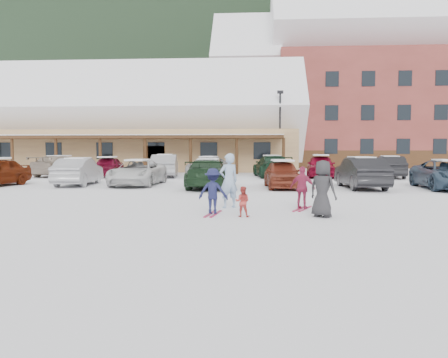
# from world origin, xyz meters

# --- Properties ---
(ground) EXTENTS (160.00, 160.00, 0.00)m
(ground) POSITION_xyz_m (0.00, 0.00, 0.00)
(ground) COLOR white
(ground) RESTS_ON ground
(forested_hillside) EXTENTS (300.00, 70.00, 38.00)m
(forested_hillside) POSITION_xyz_m (0.00, 85.00, 19.00)
(forested_hillside) COLOR black
(forested_hillside) RESTS_ON ground
(day_lodge) EXTENTS (29.12, 12.50, 10.38)m
(day_lodge) POSITION_xyz_m (-9.00, 27.96, 3.94)
(day_lodge) COLOR tan
(day_lodge) RESTS_ON ground
(alpine_hotel) EXTENTS (31.48, 14.01, 21.48)m
(alpine_hotel) POSITION_xyz_m (14.27, 38.00, 8.63)
(alpine_hotel) COLOR maroon
(alpine_hotel) RESTS_ON ground
(lamp_post) EXTENTS (0.50, 0.25, 6.73)m
(lamp_post) POSITION_xyz_m (3.47, 23.35, 3.77)
(lamp_post) COLOR black
(lamp_post) RESTS_ON ground
(conifer_2) EXTENTS (5.28, 5.28, 12.24)m
(conifer_2) POSITION_xyz_m (-30.00, 42.00, 6.83)
(conifer_2) COLOR black
(conifer_2) RESTS_ON ground
(conifer_3) EXTENTS (3.96, 3.96, 9.18)m
(conifer_3) POSITION_xyz_m (6.00, 44.00, 5.12)
(conifer_3) COLOR black
(conifer_3) RESTS_ON ground
(adult_skier) EXTENTS (0.79, 0.70, 1.82)m
(adult_skier) POSITION_xyz_m (0.43, 1.48, 0.91)
(adult_skier) COLOR #8EA9C8
(adult_skier) RESTS_ON ground
(toddler_red) EXTENTS (0.48, 0.40, 0.89)m
(toddler_red) POSITION_xyz_m (0.93, -0.42, 0.44)
(toddler_red) COLOR #BC3934
(toddler_red) RESTS_ON ground
(child_navy) EXTENTS (0.96, 0.64, 1.39)m
(child_navy) POSITION_xyz_m (0.03, 0.01, 0.69)
(child_navy) COLOR #16193E
(child_navy) RESTS_ON ground
(skis_child_navy) EXTENTS (0.39, 1.41, 0.03)m
(skis_child_navy) POSITION_xyz_m (0.03, 0.01, 0.01)
(skis_child_navy) COLOR #9D163E
(skis_child_navy) RESTS_ON ground
(child_magenta) EXTENTS (0.89, 0.63, 1.40)m
(child_magenta) POSITION_xyz_m (2.85, 1.30, 0.70)
(child_magenta) COLOR #A52B51
(child_magenta) RESTS_ON ground
(skis_child_magenta) EXTENTS (0.72, 1.37, 0.03)m
(skis_child_magenta) POSITION_xyz_m (2.85, 1.30, 0.01)
(skis_child_magenta) COLOR #9D163E
(skis_child_magenta) RESTS_ON ground
(bystander_dark) EXTENTS (0.96, 0.91, 1.65)m
(bystander_dark) POSITION_xyz_m (3.24, -0.34, 0.83)
(bystander_dark) COLOR #2A292C
(bystander_dark) RESTS_ON ground
(parked_car_1) EXTENTS (1.90, 4.56, 1.47)m
(parked_car_1) POSITION_xyz_m (-8.19, 10.00, 0.73)
(parked_car_1) COLOR #9E9FA3
(parked_car_1) RESTS_ON ground
(parked_car_2) EXTENTS (2.41, 5.02, 1.38)m
(parked_car_2) POSITION_xyz_m (-4.96, 10.13, 0.69)
(parked_car_2) COLOR silver
(parked_car_2) RESTS_ON ground
(parked_car_3) EXTENTS (2.16, 5.06, 1.45)m
(parked_car_3) POSITION_xyz_m (-1.01, 8.80, 0.73)
(parked_car_3) COLOR #18301B
(parked_car_3) RESTS_ON ground
(parked_car_4) EXTENTS (1.86, 4.18, 1.40)m
(parked_car_4) POSITION_xyz_m (2.72, 9.01, 0.70)
(parked_car_4) COLOR maroon
(parked_car_4) RESTS_ON ground
(parked_car_5) EXTENTS (1.83, 4.77, 1.55)m
(parked_car_5) POSITION_xyz_m (6.61, 9.06, 0.78)
(parked_car_5) COLOR black
(parked_car_5) RESTS_ON ground
(parked_car_6) EXTENTS (2.71, 5.28, 1.43)m
(parked_car_6) POSITION_xyz_m (10.71, 8.91, 0.71)
(parked_car_6) COLOR #34495F
(parked_car_6) RESTS_ON ground
(parked_car_7) EXTENTS (2.75, 5.29, 1.47)m
(parked_car_7) POSITION_xyz_m (-12.63, 17.49, 0.73)
(parked_car_7) COLOR gray
(parked_car_7) RESTS_ON ground
(parked_car_8) EXTENTS (1.88, 4.19, 1.40)m
(parked_car_8) POSITION_xyz_m (-9.02, 17.20, 0.70)
(parked_car_8) COLOR maroon
(parked_car_8) RESTS_ON ground
(parked_car_9) EXTENTS (2.26, 4.93, 1.57)m
(parked_car_9) POSITION_xyz_m (-4.90, 17.15, 0.78)
(parked_car_9) COLOR #9B9C9F
(parked_car_9) RESTS_ON ground
(parked_car_10) EXTENTS (3.03, 5.38, 1.42)m
(parked_car_10) POSITION_xyz_m (-1.87, 17.57, 0.71)
(parked_car_10) COLOR silver
(parked_car_10) RESTS_ON ground
(parked_car_11) EXTENTS (2.75, 5.42, 1.51)m
(parked_car_11) POSITION_xyz_m (2.55, 17.32, 0.75)
(parked_car_11) COLOR #153220
(parked_car_11) RESTS_ON ground
(parked_car_12) EXTENTS (2.22, 4.69, 1.55)m
(parked_car_12) POSITION_xyz_m (5.91, 17.40, 0.77)
(parked_car_12) COLOR maroon
(parked_car_12) RESTS_ON ground
(parked_car_13) EXTENTS (2.14, 4.63, 1.47)m
(parked_car_13) POSITION_xyz_m (10.52, 17.26, 0.73)
(parked_car_13) COLOR black
(parked_car_13) RESTS_ON ground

